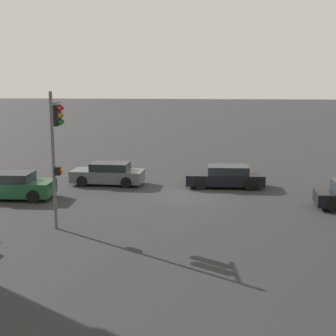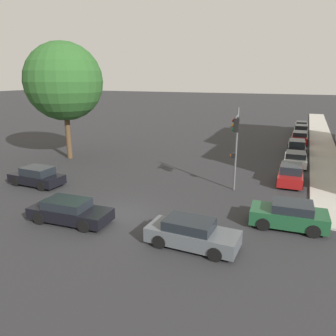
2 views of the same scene
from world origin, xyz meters
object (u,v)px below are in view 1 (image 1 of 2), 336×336
Objects in this scene: traffic_signal at (56,134)px; crossing_car_1 at (16,186)px; crossing_car_0 at (225,177)px; crossing_car_3 at (108,174)px.

traffic_signal is 6.84m from crossing_car_1.
crossing_car_3 is (7.24, 0.01, 0.02)m from crossing_car_0.
crossing_car_0 is at bearing -177.94° from crossing_car_3.
crossing_car_3 is at bearing -2.56° from crossing_car_0.
crossing_car_0 is 1.06× the size of crossing_car_3.
crossing_car_1 reaches higher than crossing_car_0.
traffic_signal is 11.80m from crossing_car_0.
traffic_signal is at bearing 45.90° from crossing_car_0.
traffic_signal reaches higher than crossing_car_0.
traffic_signal is 1.45× the size of crossing_car_1.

